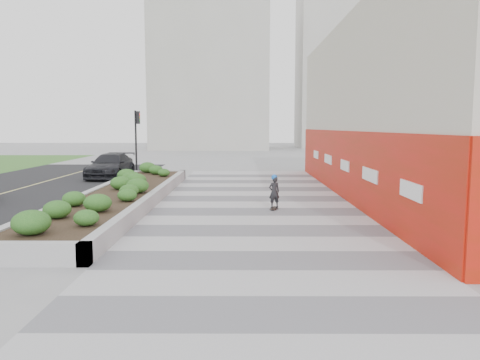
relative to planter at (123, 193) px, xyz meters
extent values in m
plane|color=gray|center=(5.50, -7.00, -0.42)|extent=(160.00, 160.00, 0.00)
cube|color=#A8A8AD|center=(5.50, -4.00, -0.41)|extent=(8.00, 36.00, 0.01)
cube|color=beige|center=(12.50, 2.00, 3.58)|extent=(6.00, 24.00, 8.00)
cube|color=red|center=(9.52, 2.00, 1.08)|extent=(0.12, 24.00, 3.00)
cube|color=#9E9EA0|center=(0.00, -8.85, -0.14)|extent=(3.00, 0.30, 0.55)
cube|color=#9E9EA0|center=(0.00, 8.85, -0.14)|extent=(3.00, 0.30, 0.55)
cube|color=#9E9EA0|center=(-1.35, 0.00, -0.14)|extent=(0.30, 18.00, 0.55)
cube|color=#9E9EA0|center=(1.35, 0.00, -0.14)|extent=(0.30, 18.00, 0.55)
cube|color=#2D2116|center=(0.00, 0.00, -0.17)|extent=(2.40, 17.40, 0.50)
cylinder|color=black|center=(-1.80, 10.50, 1.68)|extent=(0.12, 0.12, 4.20)
cube|color=black|center=(-1.62, 10.50, 3.33)|extent=(0.18, 0.28, 0.80)
cube|color=#ADAAA3|center=(0.50, 48.00, 9.58)|extent=(16.00, 12.00, 20.00)
cube|color=#ADAAA3|center=(20.50, 53.00, 11.58)|extent=(14.00, 10.00, 24.00)
cylinder|color=#595654|center=(6.00, -4.00, -0.42)|extent=(0.44, 0.44, 0.01)
cube|color=black|center=(6.20, -1.52, -0.35)|extent=(0.39, 0.75, 0.02)
imported|color=black|center=(6.20, -1.52, 0.26)|extent=(0.52, 0.43, 1.22)
sphere|color=blue|center=(6.20, -1.52, 0.83)|extent=(0.23, 0.23, 0.23)
imported|color=black|center=(-3.27, 9.81, 0.33)|extent=(2.23, 5.22, 1.50)
camera|label=1|loc=(4.98, -19.28, 2.76)|focal=35.00mm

